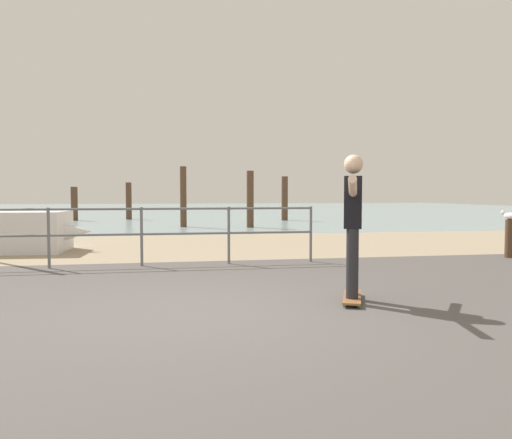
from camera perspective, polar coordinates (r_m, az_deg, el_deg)
ground_plane at (r=4.45m, az=-3.60°, el=-13.78°), size 24.00×10.00×0.04m
beach_strip at (r=12.31m, az=-7.97°, el=-3.04°), size 24.00×6.00×0.04m
sea_surface at (r=40.25m, az=-9.61°, el=1.10°), size 72.00×50.00×0.04m
railing_fence at (r=9.26m, az=-27.43°, el=-1.00°), size 10.79×0.05×1.05m
skateboard at (r=5.98m, az=11.01°, el=-8.80°), size 0.49×0.82×0.08m
skateboarder at (r=5.86m, az=11.10°, el=0.33°), size 0.63×1.37×1.65m
bollard_short at (r=11.01m, az=27.19°, el=-2.02°), size 0.18×0.18×0.77m
seagull at (r=10.99m, az=27.18°, el=0.40°), size 0.18×0.49×0.18m
groyne_post_0 at (r=25.01m, az=-20.20°, el=1.70°), size 0.31×0.31×1.62m
groyne_post_1 at (r=25.29m, az=-14.45°, el=2.06°), size 0.28×0.28×1.85m
groyne_post_2 at (r=19.08m, az=-8.37°, el=2.58°), size 0.24×0.24×2.33m
groyne_post_3 at (r=18.63m, az=-0.68°, el=2.33°), size 0.27×0.27×2.15m
groyne_post_4 at (r=23.71m, az=3.32°, el=2.42°), size 0.30×0.30×2.12m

